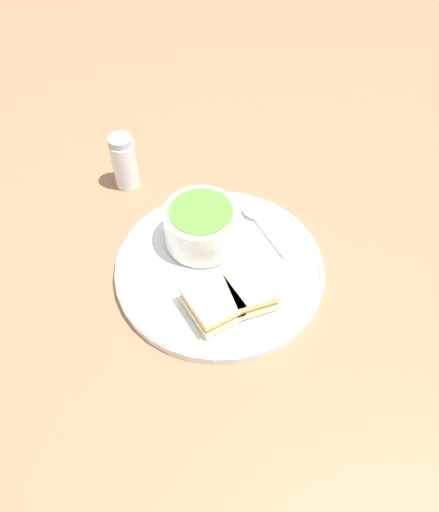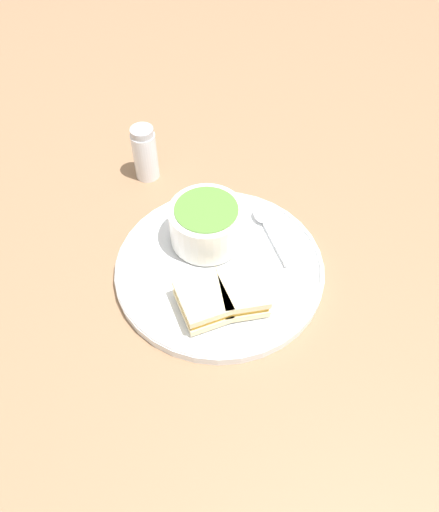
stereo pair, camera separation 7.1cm
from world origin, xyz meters
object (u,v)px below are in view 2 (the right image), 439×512
sandwich_half_far (243,292)px  salt_shaker (145,153)px  sandwich_half_near (203,301)px  soup_bowl (207,224)px  spoon (263,220)px

sandwich_half_far → salt_shaker: salt_shaker is taller
sandwich_half_near → salt_shaker: (0.05, -0.30, 0.01)m
salt_shaker → sandwich_half_far: bearing=109.5°
salt_shaker → sandwich_half_near: bearing=99.3°
soup_bowl → sandwich_half_near: bearing=78.2°
soup_bowl → sandwich_half_near: soup_bowl is taller
soup_bowl → sandwich_half_near: size_ratio=1.31×
sandwich_half_far → salt_shaker: bearing=-70.5°
soup_bowl → salt_shaker: (0.07, -0.18, -0.00)m
spoon → sandwich_half_far: bearing=147.3°
sandwich_half_near → sandwich_half_far: bearing=-173.8°
soup_bowl → sandwich_half_far: bearing=104.3°
spoon → salt_shaker: size_ratio=1.25×
spoon → salt_shaker: (0.17, -0.16, 0.02)m
spoon → soup_bowl: bearing=93.0°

